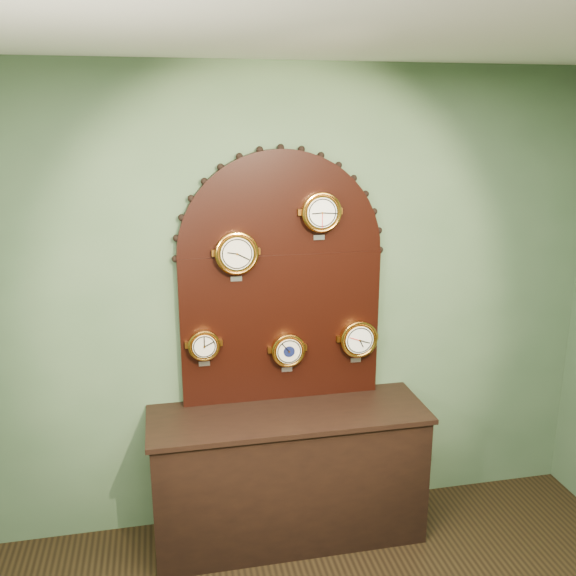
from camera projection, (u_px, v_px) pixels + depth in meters
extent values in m
plane|color=#4C6847|center=(280.00, 306.00, 3.75)|extent=(4.00, 0.00, 4.00)
cube|color=black|center=(289.00, 477.00, 3.76)|extent=(1.60, 0.50, 0.80)
cube|color=black|center=(281.00, 328.00, 3.74)|extent=(1.20, 0.06, 0.90)
cylinder|color=black|center=(281.00, 254.00, 3.62)|extent=(1.20, 0.06, 1.20)
cylinder|color=orange|center=(236.00, 252.00, 3.50)|extent=(0.23, 0.08, 0.23)
torus|color=orange|center=(237.00, 254.00, 3.47)|extent=(0.25, 0.02, 0.25)
cylinder|color=beige|center=(237.00, 254.00, 3.46)|extent=(0.18, 0.01, 0.18)
cube|color=silver|center=(236.00, 279.00, 3.57)|extent=(0.07, 0.01, 0.03)
cylinder|color=orange|center=(320.00, 212.00, 3.54)|extent=(0.21, 0.08, 0.21)
torus|color=orange|center=(322.00, 213.00, 3.51)|extent=(0.23, 0.02, 0.23)
cylinder|color=white|center=(322.00, 213.00, 3.50)|extent=(0.17, 0.01, 0.17)
cube|color=silver|center=(319.00, 237.00, 3.60)|extent=(0.06, 0.01, 0.03)
cylinder|color=orange|center=(204.00, 344.00, 3.60)|extent=(0.17, 0.08, 0.17)
torus|color=orange|center=(204.00, 346.00, 3.57)|extent=(0.18, 0.02, 0.18)
cylinder|color=beige|center=(204.00, 347.00, 3.57)|extent=(0.14, 0.01, 0.14)
cube|color=silver|center=(204.00, 364.00, 3.66)|extent=(0.06, 0.01, 0.03)
cylinder|color=orange|center=(288.00, 349.00, 3.72)|extent=(0.19, 0.08, 0.19)
torus|color=orange|center=(289.00, 351.00, 3.69)|extent=(0.21, 0.02, 0.21)
cylinder|color=beige|center=(289.00, 351.00, 3.68)|extent=(0.15, 0.01, 0.15)
cube|color=silver|center=(287.00, 369.00, 3.78)|extent=(0.07, 0.01, 0.03)
cylinder|color=#0D133B|center=(289.00, 352.00, 3.68)|extent=(0.07, 0.00, 0.07)
cylinder|color=orange|center=(358.00, 338.00, 3.80)|extent=(0.22, 0.08, 0.22)
torus|color=orange|center=(359.00, 340.00, 3.77)|extent=(0.23, 0.02, 0.23)
cylinder|color=white|center=(360.00, 340.00, 3.76)|extent=(0.17, 0.01, 0.17)
cube|color=silver|center=(356.00, 360.00, 3.86)|extent=(0.06, 0.01, 0.03)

